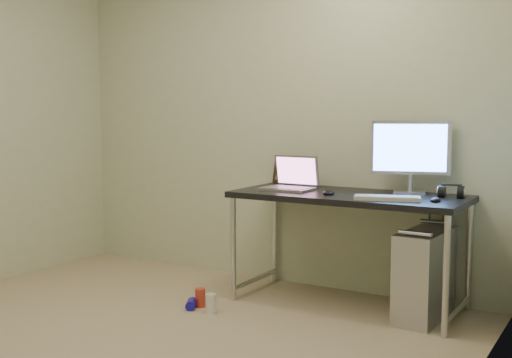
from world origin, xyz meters
name	(u,v)px	position (x,y,z in m)	size (l,w,h in m)	color
floor	(113,351)	(0.00, 0.00, 0.00)	(3.50, 3.50, 0.00)	tan
wall_back	(272,116)	(0.00, 1.75, 1.25)	(3.50, 0.02, 2.50)	beige
wall_right	(449,120)	(1.75, 0.00, 1.25)	(0.02, 3.50, 2.50)	beige
desk	(349,206)	(0.76, 1.42, 0.67)	(1.51, 0.66, 0.75)	black
tower_computer	(425,275)	(1.28, 1.40, 0.28)	(0.26, 0.54, 0.59)	#B7B7BB
cable_a	(430,246)	(1.23, 1.70, 0.40)	(0.01, 0.01, 0.70)	black
cable_b	(443,251)	(1.32, 1.68, 0.38)	(0.01, 0.01, 0.72)	black
can_red	(200,298)	(-0.06, 0.88, 0.06)	(0.07, 0.07, 0.12)	red
can_white	(211,303)	(0.08, 0.81, 0.06)	(0.07, 0.07, 0.13)	white
can_blue	(191,304)	(-0.08, 0.82, 0.03)	(0.06, 0.06, 0.11)	#1812B2
laptop	(291,182)	(0.34, 1.42, 0.80)	(0.34, 0.28, 0.23)	#BAB8C1
monitor	(411,151)	(1.10, 1.62, 1.03)	(0.49, 0.20, 0.48)	#BAB8C1
keyboard	(387,198)	(1.08, 1.25, 0.76)	(0.39, 0.13, 0.02)	silver
mouse_right	(436,199)	(1.35, 1.32, 0.77)	(0.06, 0.10, 0.03)	black
mouse_left	(328,192)	(0.67, 1.30, 0.77)	(0.07, 0.11, 0.04)	black
headphones	(451,193)	(1.39, 1.56, 0.78)	(0.17, 0.10, 0.11)	black
picture_frame	(287,171)	(0.14, 1.73, 0.84)	(0.23, 0.03, 0.18)	black
webcam	(315,175)	(0.40, 1.66, 0.83)	(0.04, 0.04, 0.11)	silver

